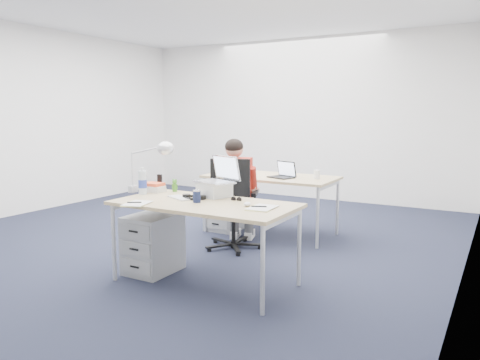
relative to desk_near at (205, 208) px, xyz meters
name	(u,v)px	position (x,y,z in m)	size (l,w,h in m)	color
floor	(178,242)	(-1.02, 0.95, -0.68)	(7.00, 7.00, 0.00)	black
room	(175,94)	(-1.02, 0.95, 1.03)	(6.02, 7.02, 2.80)	silver
desk_near	(205,208)	(0.00, 0.00, 0.00)	(1.60, 0.80, 0.73)	tan
desk_far	(271,180)	(-0.26, 1.85, 0.00)	(1.60, 0.80, 0.73)	tan
office_chair	(233,223)	(-0.32, 1.04, -0.39)	(0.84, 0.84, 1.03)	black
seated_person	(237,192)	(-0.37, 1.20, -0.07)	(0.50, 0.72, 1.22)	#AF2619
drawer_pedestal_near	(153,243)	(-0.60, 0.01, -0.41)	(0.40, 0.50, 0.55)	#929597
drawer_pedestal_far	(226,208)	(-0.86, 1.77, -0.41)	(0.40, 0.50, 0.55)	#929597
silver_laptop	(214,177)	(-0.08, 0.29, 0.23)	(0.35, 0.28, 0.37)	silver
wireless_keyboard	(180,198)	(-0.30, 0.05, 0.05)	(0.28, 0.12, 0.01)	white
computer_mouse	(247,204)	(0.40, 0.05, 0.06)	(0.06, 0.09, 0.03)	white
headphones	(194,197)	(-0.18, 0.10, 0.07)	(0.24, 0.18, 0.04)	black
can_koozie	(197,196)	(-0.06, -0.03, 0.10)	(0.07, 0.07, 0.11)	#161F44
water_bottle	(143,181)	(-0.75, 0.06, 0.18)	(0.08, 0.08, 0.26)	silver
bear_figurine	(175,185)	(-0.58, 0.33, 0.11)	(0.07, 0.05, 0.13)	#27771F
book_stack	(154,187)	(-0.75, 0.22, 0.09)	(0.20, 0.15, 0.09)	silver
cordless_phone	(160,182)	(-0.75, 0.31, 0.13)	(0.04, 0.03, 0.16)	black
papers_left	(136,204)	(-0.47, -0.35, 0.05)	(0.18, 0.26, 0.01)	#E5E987
papers_right	(261,208)	(0.54, 0.02, 0.05)	(0.19, 0.27, 0.01)	#E5E987
sunglasses	(236,199)	(0.20, 0.21, 0.06)	(0.11, 0.05, 0.02)	black
desk_lamp	(145,166)	(-0.75, 0.10, 0.31)	(0.47, 0.17, 0.53)	silver
dark_laptop	(281,169)	(-0.07, 1.75, 0.15)	(0.29, 0.28, 0.21)	black
far_cup	(317,174)	(0.33, 1.88, 0.10)	(0.07, 0.07, 0.11)	white
far_papers	(243,173)	(-0.70, 1.93, 0.05)	(0.18, 0.26, 0.01)	white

